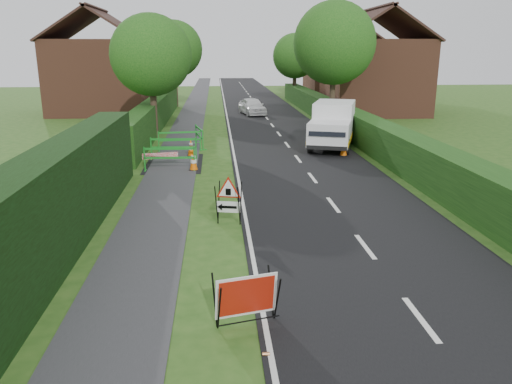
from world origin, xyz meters
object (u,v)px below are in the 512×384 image
works_van (333,124)px  hatchback_car (252,106)px  red_rect_sign (246,297)px  triangle_sign (227,197)px

works_van → hatchback_car: bearing=121.1°
red_rect_sign → triangle_sign: (-0.21, 5.34, 0.28)m
red_rect_sign → works_van: size_ratio=0.24×
red_rect_sign → works_van: bearing=58.2°
hatchback_car → red_rect_sign: bearing=-105.1°
works_van → triangle_sign: bearing=-97.8°
red_rect_sign → hatchback_car: bearing=71.8°
works_van → hatchback_car: 14.00m
triangle_sign → hatchback_car: 25.02m
red_rect_sign → works_van: works_van is taller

